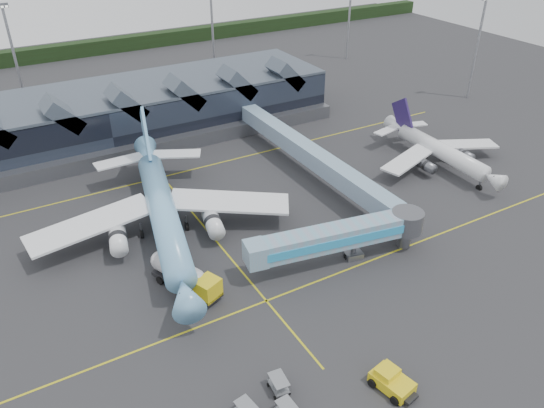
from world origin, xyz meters
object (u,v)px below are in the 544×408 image
main_airliner (162,208)px  fuel_truck (184,275)px  regional_jet (438,149)px  pushback_tug (392,381)px  jet_bridge (348,235)px

main_airliner → fuel_truck: size_ratio=4.10×
regional_jet → pushback_tug: 51.60m
jet_bridge → main_airliner: bearing=145.8°
main_airliner → regional_jet: bearing=8.0°
main_airliner → regional_jet: main_airliner is taller
fuel_truck → pushback_tug: bearing=-86.5°
main_airliner → pushback_tug: size_ratio=8.50×
main_airliner → regional_jet: size_ratio=1.55×
jet_bridge → fuel_truck: size_ratio=2.39×
regional_jet → fuel_truck: 51.89m
regional_jet → pushback_tug: (-39.12, -33.59, -2.07)m
fuel_truck → main_airliner: bearing=58.3°
main_airliner → jet_bridge: 25.88m
regional_jet → main_airliner: bearing=177.8°
regional_jet → jet_bridge: (-30.38, -14.44, 0.82)m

